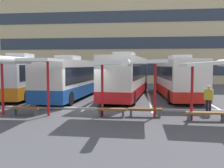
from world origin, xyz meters
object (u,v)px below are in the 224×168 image
object	(u,v)px
bench_1	(25,109)
waiting_shelter_2	(128,64)
coach_bus_2	(127,77)
waiting_passenger_0	(209,98)
bench_3	(145,110)
bench_2	(111,110)
coach_bus_3	(176,78)
bench_4	(206,114)
coach_bus_0	(27,77)
waiting_shelter_1	(22,62)
coach_bus_1	(74,79)

from	to	relation	value
bench_1	waiting_shelter_2	size ratio (longest dim) A/B	0.33
coach_bus_2	waiting_passenger_0	world-z (taller)	coach_bus_2
coach_bus_2	bench_3	size ratio (longest dim) A/B	6.89
waiting_shelter_2	bench_2	world-z (taller)	waiting_shelter_2
coach_bus_3	waiting_shelter_2	bearing A→B (deg)	-111.43
coach_bus_3	bench_4	size ratio (longest dim) A/B	5.97
coach_bus_0	waiting_passenger_0	size ratio (longest dim) A/B	6.25
bench_1	waiting_shelter_2	xyz separation A→B (m)	(5.67, -0.02, 2.51)
waiting_passenger_0	bench_2	bearing A→B (deg)	-165.73
coach_bus_3	waiting_passenger_0	bearing A→B (deg)	-84.05
coach_bus_0	bench_3	size ratio (longest dim) A/B	5.59
coach_bus_0	waiting_shelter_1	bearing A→B (deg)	-66.58
coach_bus_1	waiting_shelter_2	size ratio (longest dim) A/B	2.65
coach_bus_0	coach_bus_2	world-z (taller)	coach_bus_2
coach_bus_1	bench_3	bearing A→B (deg)	-52.67
coach_bus_0	waiting_shelter_1	size ratio (longest dim) A/B	2.35
waiting_shelter_2	waiting_shelter_1	bearing A→B (deg)	-177.74
waiting_shelter_2	waiting_passenger_0	distance (m)	5.12
bench_1	bench_3	distance (m)	6.58
coach_bus_0	waiting_passenger_0	distance (m)	15.13
waiting_shelter_1	waiting_passenger_0	distance (m)	10.52
coach_bus_0	coach_bus_3	world-z (taller)	coach_bus_0
coach_bus_1	bench_4	distance (m)	12.40
bench_2	waiting_passenger_0	xyz separation A→B (m)	(5.39, 1.37, 0.60)
coach_bus_3	bench_4	bearing A→B (deg)	-88.69
coach_bus_2	waiting_shelter_2	size ratio (longest dim) A/B	2.66
waiting_shelter_1	waiting_shelter_2	xyz separation A→B (m)	(5.67, 0.22, -0.12)
waiting_shelter_1	coach_bus_1	bearing A→B (deg)	85.59
coach_bus_1	waiting_shelter_2	world-z (taller)	coach_bus_1
bench_1	waiting_shelter_2	distance (m)	6.20
coach_bus_3	waiting_shelter_2	distance (m)	10.14
coach_bus_0	coach_bus_2	size ratio (longest dim) A/B	0.81
waiting_passenger_0	waiting_shelter_2	bearing A→B (deg)	-160.89
bench_2	bench_3	world-z (taller)	same
waiting_shelter_2	coach_bus_3	bearing A→B (deg)	68.57
bench_1	bench_4	distance (m)	9.58
waiting_shelter_1	waiting_passenger_0	size ratio (longest dim) A/B	2.66
waiting_shelter_2	bench_4	distance (m)	4.64
coach_bus_2	bench_3	world-z (taller)	coach_bus_2
coach_bus_0	coach_bus_1	distance (m)	4.19
coach_bus_2	coach_bus_3	xyz separation A→B (m)	(4.19, 0.46, -0.12)
coach_bus_0	coach_bus_1	size ratio (longest dim) A/B	0.81
coach_bus_1	waiting_shelter_2	distance (m)	9.66
coach_bus_3	waiting_shelter_2	world-z (taller)	coach_bus_3
bench_4	bench_1	bearing A→B (deg)	177.79
bench_1	waiting_passenger_0	xyz separation A→B (m)	(10.17, 1.53, 0.61)
bench_2	waiting_passenger_0	bearing A→B (deg)	14.27
coach_bus_3	bench_4	distance (m)	9.81
coach_bus_0	bench_2	world-z (taller)	coach_bus_0
waiting_shelter_1	bench_3	xyz separation A→B (m)	(6.57, 0.61, -2.61)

